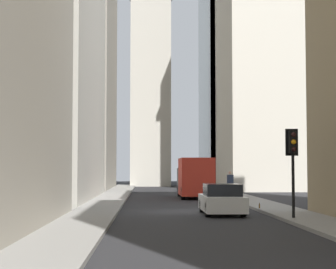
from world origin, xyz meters
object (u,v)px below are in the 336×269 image
delivery_truck (195,178)px  sedan_white (222,200)px  pedestrian (230,182)px  discarded_bottle (259,206)px  traffic_light_foreground (293,152)px

delivery_truck → sedan_white: size_ratio=1.50×
sedan_white → pedestrian: 14.96m
delivery_truck → discarded_bottle: bearing=-170.4°
sedan_white → delivery_truck: bearing=-0.0°
pedestrian → sedan_white: bearing=170.3°
delivery_truck → pedestrian: 2.55m
sedan_white → traffic_light_foreground: traffic_light_foreground is taller
traffic_light_foreground → pedestrian: (18.18, -0.05, -1.66)m
sedan_white → discarded_bottle: sedan_white is taller
traffic_light_foreground → discarded_bottle: 6.19m
delivery_truck → sedan_white: (-15.03, 0.00, -0.80)m
traffic_light_foreground → discarded_bottle: size_ratio=13.34×
delivery_truck → traffic_light_foreground: size_ratio=1.79×
sedan_white → pedestrian: bearing=-9.7°
delivery_truck → pedestrian: delivery_truck is taller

